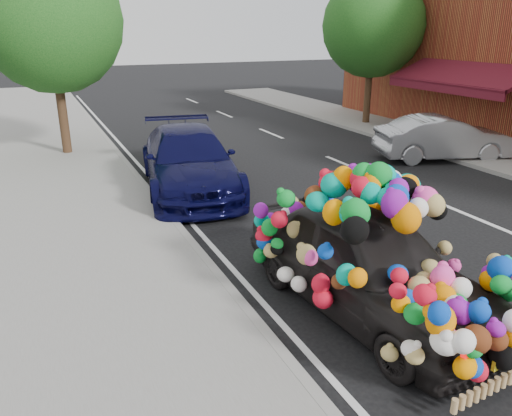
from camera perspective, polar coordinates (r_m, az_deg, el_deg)
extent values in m
plane|color=black|center=(9.29, 8.86, -4.62)|extent=(100.00, 100.00, 0.00)
cube|color=gray|center=(7.97, -18.47, -9.37)|extent=(4.00, 60.00, 0.12)
cube|color=gray|center=(8.31, -4.97, -7.04)|extent=(0.15, 60.00, 0.13)
cube|color=gray|center=(16.79, 27.21, 4.75)|extent=(3.00, 40.00, 0.12)
cube|color=#520F1B|center=(18.77, 22.16, 14.02)|extent=(1.62, 5.20, 0.75)
cube|color=#520F1B|center=(18.27, 20.31, 12.85)|extent=(0.06, 5.20, 0.35)
cylinder|color=#332114|center=(16.72, -21.24, 10.14)|extent=(0.28, 0.28, 2.73)
sphere|color=#124514|center=(16.54, -22.44, 19.24)|extent=(4.20, 4.20, 4.20)
cylinder|color=#332114|center=(21.40, 12.67, 12.74)|extent=(0.28, 0.28, 2.64)
sphere|color=#124514|center=(21.26, 13.22, 19.64)|extent=(4.00, 4.00, 4.00)
imported|color=black|center=(7.18, 12.61, -6.12)|extent=(2.11, 4.39, 1.45)
cube|color=red|center=(5.56, 23.30, -15.07)|extent=(0.22, 0.08, 0.14)
cube|color=yellow|center=(6.14, 26.43, -15.42)|extent=(0.34, 0.07, 0.12)
imported|color=black|center=(12.39, -7.69, 5.40)|extent=(2.95, 5.47, 1.51)
imported|color=#9FA0A6|center=(16.32, 20.65, 7.49)|extent=(4.26, 2.57, 1.33)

